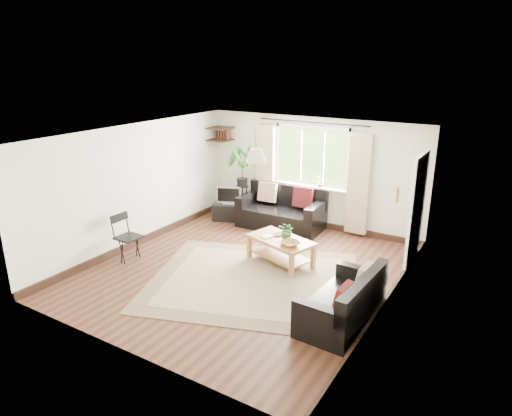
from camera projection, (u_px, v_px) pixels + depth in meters
The scene contains 24 objects.
floor at pixel (244, 270), 8.07m from camera, with size 5.50×5.50×0.00m, color #321910.
ceiling at pixel (243, 135), 7.31m from camera, with size 5.50×5.50×0.00m, color white.
wall_back at pixel (312, 173), 9.92m from camera, with size 5.00×0.02×2.40m, color silver.
wall_front at pixel (120, 267), 5.46m from camera, with size 5.00×0.02×2.40m, color silver.
wall_left at pixel (136, 185), 8.92m from camera, with size 0.02×5.50×2.40m, color silver.
wall_right at pixel (392, 234), 6.46m from camera, with size 0.02×5.50×2.40m, color silver.
rug at pixel (253, 280), 7.68m from camera, with size 3.38×2.90×0.02m, color #BBAD91.
window at pixel (312, 157), 9.78m from camera, with size 2.50×0.16×2.16m, color white, non-canonical shape.
door at pixel (416, 214), 7.91m from camera, with size 0.06×0.96×2.06m, color silver.
corner_shelf at pixel (220, 134), 10.61m from camera, with size 0.50×0.50×0.34m, color black, non-canonical shape.
pendant_lamp at pixel (256, 152), 7.75m from camera, with size 0.36×0.36×0.54m, color beige, non-canonical shape.
wall_sconce at pixel (396, 192), 6.57m from camera, with size 0.12×0.12×0.28m, color beige, non-canonical shape.
sofa_back at pixel (281, 209), 9.97m from camera, with size 1.83×0.92×0.86m, color black, non-canonical shape.
sofa_right at pixel (342, 298), 6.41m from camera, with size 0.77×1.54×0.72m, color black, non-canonical shape.
coffee_table at pixel (280, 251), 8.26m from camera, with size 1.19×0.65×0.49m, color #996132, non-canonical shape.
table_plant at pixel (287, 231), 8.09m from camera, with size 0.30×0.26×0.33m, color #275A24.
bowl at pixel (290, 244), 7.86m from camera, with size 0.32×0.32×0.08m, color olive.
book_a at pixel (265, 235), 8.33m from camera, with size 0.16×0.22×0.02m, color white.
book_b at pixel (277, 233), 8.44m from camera, with size 0.18×0.24×0.02m, color #582823.
tv_stand at pixel (229, 212), 10.53m from camera, with size 0.72×0.41×0.39m, color black.
tv at pixel (229, 195), 10.40m from camera, with size 0.55×0.18×0.42m, color #A5A5AA, non-canonical shape.
palm_stand at pixel (242, 183), 10.50m from camera, with size 0.65×0.65×1.66m, color black, non-canonical shape.
folding_chair at pixel (129, 238), 8.35m from camera, with size 0.45×0.45×0.87m, color black, non-canonical shape.
sill_plant at pixel (320, 181), 9.74m from camera, with size 0.14×0.10×0.27m, color #2D6023.
Camera 1 is at (3.98, -6.14, 3.58)m, focal length 32.00 mm.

